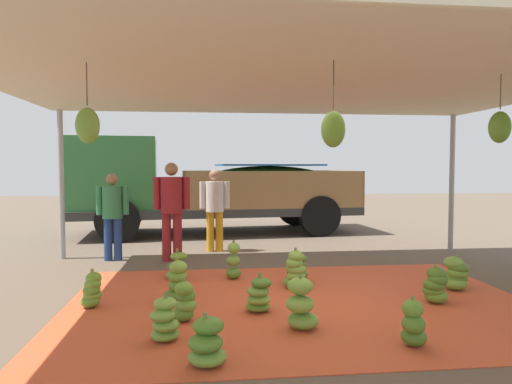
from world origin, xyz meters
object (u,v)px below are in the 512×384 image
banana_bunch_14 (456,274)px  banana_bunch_10 (178,283)px  banana_bunch_1 (92,291)px  banana_bunch_7 (177,267)px  banana_bunch_12 (301,306)px  banana_bunch_5 (165,321)px  worker_0 (215,204)px  worker_2 (113,210)px  banana_bunch_8 (185,302)px  banana_bunch_11 (259,296)px  banana_bunch_2 (207,344)px  banana_bunch_6 (435,286)px  banana_bunch_0 (413,325)px  banana_bunch_3 (295,271)px  cargo_truck_main (206,187)px  worker_1 (172,204)px  banana_bunch_13 (233,262)px  banana_bunch_9 (297,269)px

banana_bunch_14 → banana_bunch_10: bearing=-177.1°
banana_bunch_1 → banana_bunch_7: banana_bunch_1 is taller
banana_bunch_12 → banana_bunch_5: bearing=-172.2°
banana_bunch_10 → banana_bunch_7: bearing=93.5°
banana_bunch_10 → worker_0: bearing=81.3°
worker_0 → worker_2: 2.00m
worker_0 → banana_bunch_5: bearing=-97.0°
banana_bunch_8 → banana_bunch_14: bearing=14.2°
banana_bunch_7 → worker_0: (0.62, 2.33, 0.77)m
banana_bunch_8 → banana_bunch_7: bearing=95.6°
banana_bunch_8 → banana_bunch_11: 0.87m
banana_bunch_5 → worker_0: 4.97m
banana_bunch_10 → banana_bunch_11: banana_bunch_10 is taller
worker_2 → banana_bunch_2: bearing=-70.7°
banana_bunch_6 → banana_bunch_2: bearing=-151.6°
banana_bunch_0 → banana_bunch_3: bearing=107.4°
banana_bunch_6 → cargo_truck_main: cargo_truck_main is taller
worker_0 → banana_bunch_11: bearing=-84.2°
banana_bunch_5 → banana_bunch_8: bearing=73.9°
banana_bunch_7 → worker_2: size_ratio=0.29×
banana_bunch_10 → banana_bunch_11: 1.09m
banana_bunch_1 → cargo_truck_main: (1.39, 6.29, 0.99)m
banana_bunch_6 → banana_bunch_7: (-3.26, 1.63, -0.03)m
banana_bunch_14 → worker_1: 4.80m
banana_bunch_2 → banana_bunch_6: 3.22m
banana_bunch_5 → cargo_truck_main: 7.58m
banana_bunch_13 → worker_1: size_ratio=0.33×
banana_bunch_0 → banana_bunch_3: 2.31m
banana_bunch_11 → banana_bunch_13: (-0.19, 1.65, 0.07)m
banana_bunch_6 → banana_bunch_8: size_ratio=1.01×
banana_bunch_7 → banana_bunch_12: banana_bunch_12 is taller
banana_bunch_5 → banana_bunch_7: bearing=90.6°
banana_bunch_11 → banana_bunch_14: size_ratio=0.96×
banana_bunch_5 → banana_bunch_6: 3.36m
banana_bunch_1 → worker_1: worker_1 is taller
banana_bunch_8 → cargo_truck_main: cargo_truck_main is taller
banana_bunch_7 → worker_1: 1.67m
banana_bunch_6 → worker_1: bearing=138.2°
banana_bunch_14 → cargo_truck_main: 6.97m
banana_bunch_13 → worker_2: 2.76m
worker_1 → banana_bunch_12: bearing=-67.4°
banana_bunch_5 → banana_bunch_9: bearing=50.8°
worker_1 → banana_bunch_1: bearing=-105.5°
banana_bunch_1 → banana_bunch_14: banana_bunch_14 is taller
banana_bunch_8 → banana_bunch_12: 1.28m
banana_bunch_5 → banana_bunch_3: bearing=47.6°
banana_bunch_14 → worker_2: worker_2 is taller
banana_bunch_5 → banana_bunch_13: size_ratio=0.81×
banana_bunch_1 → cargo_truck_main: bearing=77.6°
banana_bunch_1 → banana_bunch_14: (4.80, 0.30, 0.01)m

